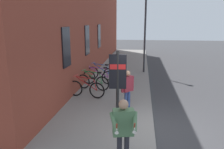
# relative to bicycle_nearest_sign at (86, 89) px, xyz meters

# --- Properties ---
(ground) EXTENTS (60.00, 60.00, 0.00)m
(ground) POSITION_rel_bicycle_nearest_sign_xyz_m (3.42, -3.86, -0.51)
(ground) COLOR #38383A
(sidewalk_pavement) EXTENTS (24.00, 3.50, 0.12)m
(sidewalk_pavement) POSITION_rel_bicycle_nearest_sign_xyz_m (5.42, -1.11, -0.45)
(sidewalk_pavement) COLOR gray
(sidewalk_pavement) RESTS_ON ground
(station_facade) EXTENTS (22.00, 0.65, 9.67)m
(station_facade) POSITION_rel_bicycle_nearest_sign_xyz_m (6.41, 0.94, 4.32)
(station_facade) COLOR brown
(station_facade) RESTS_ON ground
(bicycle_nearest_sign) EXTENTS (0.51, 1.75, 0.97)m
(bicycle_nearest_sign) POSITION_rel_bicycle_nearest_sign_xyz_m (0.00, 0.00, 0.00)
(bicycle_nearest_sign) COLOR black
(bicycle_nearest_sign) RESTS_ON sidewalk_pavement
(bicycle_under_window) EXTENTS (0.62, 1.72, 0.97)m
(bicycle_under_window) POSITION_rel_bicycle_nearest_sign_xyz_m (1.15, -0.05, 0.00)
(bicycle_under_window) COLOR black
(bicycle_under_window) RESTS_ON sidewalk_pavement
(bicycle_end_of_row) EXTENTS (0.48, 1.77, 0.97)m
(bicycle_end_of_row) POSITION_rel_bicycle_nearest_sign_xyz_m (2.18, -0.14, 0.00)
(bicycle_end_of_row) COLOR black
(bicycle_end_of_row) RESTS_ON sidewalk_pavement
(bicycle_far_end) EXTENTS (0.65, 1.72, 0.97)m
(bicycle_far_end) POSITION_rel_bicycle_nearest_sign_xyz_m (3.13, -0.10, 0.00)
(bicycle_far_end) COLOR black
(bicycle_far_end) RESTS_ON sidewalk_pavement
(transit_info_sign) EXTENTS (0.14, 0.56, 2.40)m
(transit_info_sign) POSITION_rel_bicycle_nearest_sign_xyz_m (-2.43, -1.66, 1.21)
(transit_info_sign) COLOR black
(transit_info_sign) RESTS_ON sidewalk_pavement
(pedestrian_crossing_street) EXTENTS (0.47, 0.46, 1.53)m
(pedestrian_crossing_street) POSITION_rel_bicycle_nearest_sign_xyz_m (-1.23, -1.90, 0.54)
(pedestrian_crossing_street) COLOR #334C8C
(pedestrian_crossing_street) RESTS_ON sidewalk_pavement
(tourist_with_hotdogs) EXTENTS (0.63, 0.63, 1.64)m
(tourist_with_hotdogs) POSITION_rel_bicycle_nearest_sign_xyz_m (-4.68, -2.04, 0.62)
(tourist_with_hotdogs) COLOR #26262D
(tourist_with_hotdogs) RESTS_ON sidewalk_pavement
(street_lamp) EXTENTS (0.28, 0.28, 5.10)m
(street_lamp) POSITION_rel_bicycle_nearest_sign_xyz_m (5.45, -2.56, 2.64)
(street_lamp) COLOR #333338
(street_lamp) RESTS_ON sidewalk_pavement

